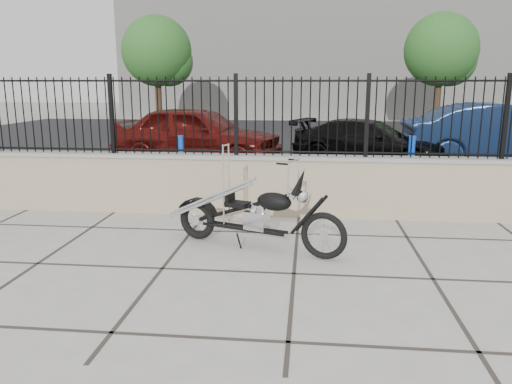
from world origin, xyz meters
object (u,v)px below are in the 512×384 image
at_px(car_red, 197,135).
at_px(car_black, 369,142).
at_px(chopper_motorcycle, 253,197).
at_px(car_blue, 501,135).

height_order(car_red, car_black, car_red).
distance_m(chopper_motorcycle, car_red, 6.96).
bearing_deg(car_black, car_red, 116.47).
xyz_separation_m(chopper_motorcycle, car_blue, (5.46, 7.02, 0.11)).
bearing_deg(car_red, chopper_motorcycle, -149.04).
xyz_separation_m(car_red, car_blue, (7.65, 0.42, 0.03)).
bearing_deg(car_red, car_blue, -74.30).
xyz_separation_m(car_red, car_black, (4.40, 0.35, -0.18)).
distance_m(chopper_motorcycle, car_blue, 8.89).
distance_m(car_red, car_black, 4.42).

